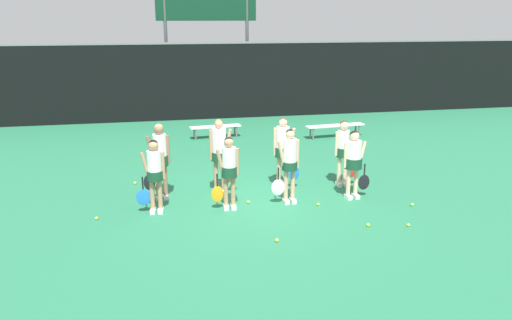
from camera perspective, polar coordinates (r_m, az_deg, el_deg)
The scene contains 23 objects.
ground_plane at distance 11.72m, azimuth -0.12°, elevation -4.36°, with size 140.00×140.00×0.00m, color #26724C.
fence_windscreen at distance 20.62m, azimuth -5.46°, elevation 8.99°, with size 60.00×0.08×3.12m.
scoreboard at distance 21.42m, azimuth -5.68°, elevation 16.18°, with size 4.13×0.15×5.26m.
bench_courtside at distance 17.69m, azimuth 9.03°, elevation 3.80°, with size 2.16×0.56×0.45m.
bench_far at distance 17.43m, azimuth -4.67°, elevation 3.71°, with size 1.80×0.54×0.43m.
player_0 at distance 10.80m, azimuth -11.54°, elevation -1.19°, with size 0.64×0.34×1.62m.
player_1 at distance 10.81m, azimuth -3.13°, elevation -0.86°, with size 0.61×0.34×1.63m.
player_2 at distance 11.15m, azimuth 3.84°, elevation -0.04°, with size 0.64×0.35×1.72m.
player_3 at distance 11.65m, azimuth 11.10°, elevation 0.14°, with size 0.68×0.41×1.61m.
player_4 at distance 11.57m, azimuth -10.93°, elevation 0.54°, with size 0.63×0.36×1.78m.
player_5 at distance 11.73m, azimuth -4.20°, elevation 1.11°, with size 0.67×0.38×1.81m.
player_6 at distance 12.10m, azimuth 3.11°, elevation 1.47°, with size 0.63×0.37×1.77m.
player_7 at distance 12.47m, azimuth 9.96°, elevation 1.39°, with size 0.63×0.33×1.67m.
tennis_ball_0 at distance 9.53m, azimuth 2.40°, elevation -9.15°, with size 0.07×0.07×0.07m, color #CCE033.
tennis_ball_1 at distance 10.42m, azimuth 12.70°, elevation -7.26°, with size 0.07×0.07×0.07m, color #CCE033.
tennis_ball_2 at distance 11.01m, azimuth -17.77°, elevation -6.36°, with size 0.07×0.07×0.07m, color #CCE033.
tennis_ball_3 at distance 10.63m, azimuth 17.02°, elevation -7.12°, with size 0.07×0.07×0.07m, color #CCE033.
tennis_ball_4 at distance 11.33m, azimuth 7.12°, elevation -5.05°, with size 0.07×0.07×0.07m, color #CCE033.
tennis_ball_5 at distance 11.37m, azimuth -0.88°, elevation -4.83°, with size 0.07×0.07×0.07m, color #CCE033.
tennis_ball_6 at distance 11.76m, azimuth 17.42°, elevation -4.89°, with size 0.07×0.07×0.07m, color #CCE033.
tennis_ball_7 at distance 12.90m, azimuth -11.75°, elevation -2.61°, with size 0.07×0.07×0.07m, color #CCE033.
tennis_ball_8 at distance 13.01m, azimuth -13.66°, elevation -2.58°, with size 0.07×0.07×0.07m, color #CCE033.
tennis_ball_9 at distance 13.37m, azimuth 2.41°, elevation -1.60°, with size 0.07×0.07×0.07m, color #CCE033.
Camera 1 is at (-2.17, -10.77, 4.10)m, focal length 35.00 mm.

